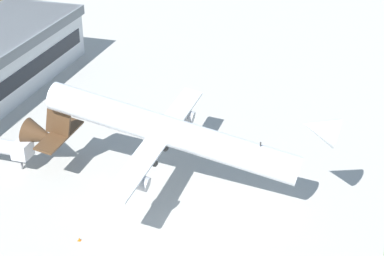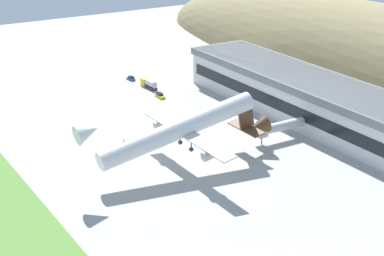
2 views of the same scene
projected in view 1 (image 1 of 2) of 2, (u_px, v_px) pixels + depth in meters
The scene contains 3 objects.
ground_plane at pixel (179, 223), 99.73m from camera, with size 369.13×369.13×0.00m, color #ADAAA3.
cargo_airplane at pixel (166, 133), 104.41m from camera, with size 38.80×54.16×14.21m.
traffic_cone_1 at pixel (79, 239), 95.78m from camera, with size 0.52×0.52×0.58m.
Camera 1 is at (-77.47, -25.75, 59.22)m, focal length 60.00 mm.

